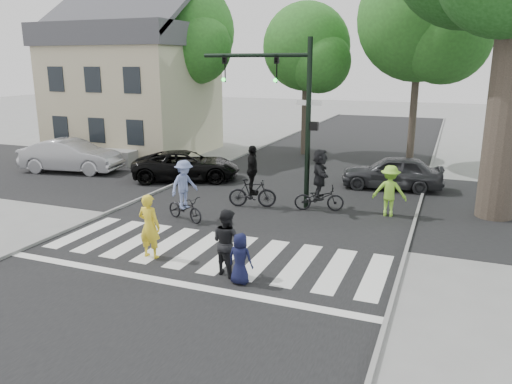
% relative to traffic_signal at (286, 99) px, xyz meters
% --- Properties ---
extents(ground, '(120.00, 120.00, 0.00)m').
position_rel_traffic_signal_xyz_m(ground, '(-0.35, -6.20, -3.90)').
color(ground, gray).
rests_on(ground, ground).
extents(road_stem, '(10.00, 70.00, 0.01)m').
position_rel_traffic_signal_xyz_m(road_stem, '(-0.35, -1.20, -3.90)').
color(road_stem, black).
rests_on(road_stem, ground).
extents(road_cross, '(70.00, 10.00, 0.01)m').
position_rel_traffic_signal_xyz_m(road_cross, '(-0.35, 1.80, -3.89)').
color(road_cross, black).
rests_on(road_cross, ground).
extents(curb_left, '(0.10, 70.00, 0.10)m').
position_rel_traffic_signal_xyz_m(curb_left, '(-5.40, -1.20, -3.85)').
color(curb_left, gray).
rests_on(curb_left, ground).
extents(curb_right, '(0.10, 70.00, 0.10)m').
position_rel_traffic_signal_xyz_m(curb_right, '(4.70, -1.20, -3.85)').
color(curb_right, gray).
rests_on(curb_right, ground).
extents(crosswalk, '(10.00, 3.85, 0.01)m').
position_rel_traffic_signal_xyz_m(crosswalk, '(-0.35, -5.54, -3.89)').
color(crosswalk, silver).
rests_on(crosswalk, ground).
extents(traffic_signal, '(4.45, 0.29, 6.00)m').
position_rel_traffic_signal_xyz_m(traffic_signal, '(0.00, 0.00, 0.00)').
color(traffic_signal, black).
rests_on(traffic_signal, ground).
extents(bg_tree_0, '(5.46, 5.20, 8.97)m').
position_rel_traffic_signal_xyz_m(bg_tree_0, '(-14.09, 9.80, 2.24)').
color(bg_tree_0, brown).
rests_on(bg_tree_0, ground).
extents(bg_tree_1, '(6.09, 5.80, 9.80)m').
position_rel_traffic_signal_xyz_m(bg_tree_1, '(-9.06, 9.28, 2.75)').
color(bg_tree_1, brown).
rests_on(bg_tree_1, ground).
extents(bg_tree_2, '(5.04, 4.80, 8.40)m').
position_rel_traffic_signal_xyz_m(bg_tree_2, '(-2.11, 10.42, 1.88)').
color(bg_tree_2, brown).
rests_on(bg_tree_2, ground).
extents(bg_tree_3, '(6.30, 6.00, 10.20)m').
position_rel_traffic_signal_xyz_m(bg_tree_3, '(3.95, 9.07, 3.04)').
color(bg_tree_3, brown).
rests_on(bg_tree_3, ground).
extents(house, '(8.40, 8.10, 8.82)m').
position_rel_traffic_signal_xyz_m(house, '(-11.85, 7.78, -0.10)').
color(house, beige).
rests_on(house, ground).
extents(pedestrian_woman, '(0.67, 0.46, 1.78)m').
position_rel_traffic_signal_xyz_m(pedestrian_woman, '(-1.76, -6.18, -3.01)').
color(pedestrian_woman, yellow).
rests_on(pedestrian_woman, ground).
extents(pedestrian_child, '(0.64, 0.43, 1.27)m').
position_rel_traffic_signal_xyz_m(pedestrian_child, '(1.18, -6.82, -3.27)').
color(pedestrian_child, black).
rests_on(pedestrian_child, ground).
extents(pedestrian_adult, '(1.01, 0.91, 1.69)m').
position_rel_traffic_signal_xyz_m(pedestrian_adult, '(0.65, -6.42, -3.05)').
color(pedestrian_adult, black).
rests_on(pedestrian_adult, ground).
extents(cyclist_left, '(1.72, 1.20, 2.06)m').
position_rel_traffic_signal_xyz_m(cyclist_left, '(-2.50, -2.96, -3.01)').
color(cyclist_left, black).
rests_on(cyclist_left, ground).
extents(cyclist_mid, '(1.81, 1.14, 2.28)m').
position_rel_traffic_signal_xyz_m(cyclist_mid, '(-1.03, -0.60, -2.96)').
color(cyclist_mid, black).
rests_on(cyclist_mid, ground).
extents(cyclist_right, '(1.86, 1.72, 2.23)m').
position_rel_traffic_signal_xyz_m(cyclist_right, '(1.37, -0.15, -2.91)').
color(cyclist_right, black).
rests_on(cyclist_right, ground).
extents(car_suv, '(5.23, 3.90, 1.32)m').
position_rel_traffic_signal_xyz_m(car_suv, '(-5.42, 2.32, -3.24)').
color(car_suv, black).
rests_on(car_suv, ground).
extents(car_silver, '(5.02, 2.51, 1.58)m').
position_rel_traffic_signal_xyz_m(car_silver, '(-11.45, 1.77, -3.11)').
color(car_silver, '#ADADB2').
rests_on(car_silver, ground).
extents(car_grey, '(4.28, 2.05, 1.41)m').
position_rel_traffic_signal_xyz_m(car_grey, '(3.38, 4.08, -3.19)').
color(car_grey, '#323337').
rests_on(car_grey, ground).
extents(bystander_hivis, '(1.17, 0.70, 1.78)m').
position_rel_traffic_signal_xyz_m(bystander_hivis, '(3.77, 0.09, -3.01)').
color(bystander_hivis, '#8BD337').
rests_on(bystander_hivis, ground).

